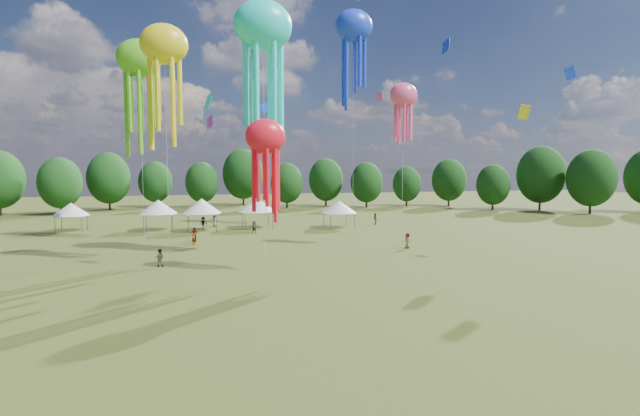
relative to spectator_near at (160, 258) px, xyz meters
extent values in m
imported|color=gray|center=(0.00, 0.00, 0.00)|extent=(0.86, 0.74, 1.53)
imported|color=gray|center=(5.99, 27.81, 0.15)|extent=(0.76, 0.99, 1.82)
imported|color=gray|center=(29.57, 23.62, 0.12)|extent=(0.90, 1.02, 1.77)
imported|color=gray|center=(4.31, 25.48, 0.08)|extent=(1.16, 0.76, 1.69)
imported|color=gray|center=(2.98, 13.38, 0.09)|extent=(1.03, 0.49, 1.71)
imported|color=gray|center=(10.58, 18.68, 0.05)|extent=(1.54, 0.56, 1.64)
imported|color=gray|center=(2.86, 11.29, 0.04)|extent=(0.66, 0.70, 1.62)
imported|color=gray|center=(24.65, 2.81, 0.04)|extent=(0.65, 0.87, 1.61)
cylinder|color=#47474C|center=(-14.53, 26.14, 0.25)|extent=(0.08, 0.08, 2.03)
cylinder|color=#47474C|center=(-14.53, 29.34, 0.25)|extent=(0.08, 0.08, 2.03)
cylinder|color=#47474C|center=(-11.33, 26.14, 0.25)|extent=(0.08, 0.08, 2.03)
cylinder|color=#47474C|center=(-11.33, 29.34, 0.25)|extent=(0.08, 0.08, 2.03)
cube|color=silver|center=(-12.93, 27.74, 1.31)|extent=(3.60, 3.60, 0.10)
cone|color=silver|center=(-12.93, 27.74, 2.23)|extent=(4.68, 4.68, 1.74)
cylinder|color=#47474C|center=(-3.39, 23.57, 0.34)|extent=(0.08, 0.08, 2.22)
cylinder|color=#47474C|center=(-3.39, 27.12, 0.34)|extent=(0.08, 0.08, 2.22)
cylinder|color=#47474C|center=(0.16, 23.57, 0.34)|extent=(0.08, 0.08, 2.22)
cylinder|color=#47474C|center=(0.16, 27.12, 0.34)|extent=(0.08, 0.08, 2.22)
cube|color=silver|center=(-1.62, 25.35, 1.51)|extent=(3.95, 3.95, 0.10)
cone|color=silver|center=(-1.62, 25.35, 2.51)|extent=(5.13, 5.13, 1.90)
cylinder|color=#47474C|center=(2.29, 21.29, 0.40)|extent=(0.08, 0.08, 2.33)
cylinder|color=#47474C|center=(2.29, 24.91, 0.40)|extent=(0.08, 0.08, 2.33)
cylinder|color=#47474C|center=(5.91, 21.29, 0.40)|extent=(0.08, 0.08, 2.33)
cylinder|color=#47474C|center=(5.91, 24.91, 0.40)|extent=(0.08, 0.08, 2.33)
cube|color=silver|center=(4.10, 23.10, 1.61)|extent=(4.03, 4.03, 0.10)
cone|color=silver|center=(4.10, 23.10, 2.66)|extent=(5.23, 5.23, 1.99)
cylinder|color=#47474C|center=(9.84, 22.39, 0.37)|extent=(0.08, 0.08, 2.27)
cylinder|color=#47474C|center=(9.84, 26.24, 0.37)|extent=(0.08, 0.08, 2.27)
cylinder|color=#47474C|center=(13.69, 22.39, 0.37)|extent=(0.08, 0.08, 2.27)
cylinder|color=#47474C|center=(13.69, 26.24, 0.37)|extent=(0.08, 0.08, 2.27)
cube|color=silver|center=(11.77, 24.32, 1.56)|extent=(4.25, 4.25, 0.10)
cone|color=silver|center=(11.77, 24.32, 2.58)|extent=(5.53, 5.53, 1.95)
cylinder|color=#47474C|center=(21.37, 19.78, 0.26)|extent=(0.08, 0.08, 2.05)
cylinder|color=#47474C|center=(21.37, 23.27, 0.26)|extent=(0.08, 0.08, 2.05)
cylinder|color=#47474C|center=(24.87, 19.78, 0.26)|extent=(0.08, 0.08, 2.05)
cylinder|color=#47474C|center=(24.87, 23.27, 0.26)|extent=(0.08, 0.08, 2.05)
cube|color=silver|center=(23.12, 21.52, 1.34)|extent=(3.90, 3.90, 0.10)
cone|color=silver|center=(23.12, 21.52, 2.27)|extent=(5.07, 5.07, 1.76)
ellipsoid|color=yellow|center=(0.75, 1.38, 18.20)|extent=(4.03, 2.82, 3.42)
cylinder|color=beige|center=(0.75, 1.38, 8.72)|extent=(0.03, 0.03, 18.97)
ellipsoid|color=#1CF2E5|center=(9.50, 2.84, 20.93)|extent=(5.50, 3.85, 4.68)
cylinder|color=beige|center=(9.50, 2.84, 10.08)|extent=(0.03, 0.03, 21.70)
ellipsoid|color=#FA4984|center=(24.25, 3.44, 15.27)|extent=(2.99, 2.10, 2.54)
cylinder|color=beige|center=(24.25, 3.44, 7.25)|extent=(0.03, 0.03, 16.04)
ellipsoid|color=#5EC620|center=(-2.67, 16.40, 20.27)|extent=(5.02, 3.52, 4.27)
cylinder|color=beige|center=(-2.67, 16.40, 9.75)|extent=(0.03, 0.03, 21.03)
ellipsoid|color=#FF162B|center=(8.48, -4.40, 10.13)|extent=(3.25, 2.27, 2.76)
cylinder|color=beige|center=(8.48, -4.40, 4.68)|extent=(0.03, 0.03, 10.90)
ellipsoid|color=#1A3BF2|center=(25.33, 21.71, 27.75)|extent=(5.37, 3.76, 4.56)
cylinder|color=beige|center=(25.33, 21.71, 13.49)|extent=(0.03, 0.03, 28.51)
cube|color=#1A3BF2|center=(15.06, 36.90, 17.96)|extent=(1.80, 0.89, 1.92)
cube|color=#1CF2E5|center=(31.45, 36.15, 26.18)|extent=(0.48, 0.74, 0.93)
cube|color=purple|center=(4.89, 11.17, 12.72)|extent=(0.65, 1.36, 1.59)
cube|color=#1A3BF2|center=(47.62, 5.82, 19.33)|extent=(1.68, 0.44, 1.86)
cube|color=#FF162B|center=(-3.27, 32.47, 21.61)|extent=(0.54, 1.63, 1.99)
cube|color=#1A3BF2|center=(43.33, 27.44, 27.70)|extent=(0.82, 2.48, 2.72)
cube|color=#FA4984|center=(35.64, 36.52, 20.60)|extent=(0.96, 1.02, 1.61)
cube|color=orange|center=(12.40, 18.27, 12.81)|extent=(1.12, 0.37, 1.28)
cube|color=yellow|center=(39.80, 4.16, 14.14)|extent=(1.30, 0.70, 1.68)
cube|color=#1CF2E5|center=(5.12, 20.72, 16.26)|extent=(1.07, 1.76, 2.23)
cylinder|color=#38281C|center=(-30.76, 55.29, 0.94)|extent=(0.44, 0.44, 3.41)
cylinder|color=#38281C|center=(-20.67, 54.82, 0.77)|extent=(0.44, 0.44, 3.07)
ellipsoid|color=#163E14|center=(-20.67, 54.82, 5.17)|extent=(7.66, 7.66, 9.58)
cylinder|color=#38281C|center=(-13.58, 63.13, 0.95)|extent=(0.44, 0.44, 3.43)
ellipsoid|color=#163E14|center=(-13.58, 63.13, 5.89)|extent=(8.58, 8.58, 10.73)
cylinder|color=#38281C|center=(-4.83, 68.76, 0.71)|extent=(0.44, 0.44, 2.95)
ellipsoid|color=#163E14|center=(-4.83, 68.76, 4.94)|extent=(7.37, 7.37, 9.21)
cylinder|color=#38281C|center=(5.23, 64.86, 0.68)|extent=(0.44, 0.44, 2.89)
ellipsoid|color=#163E14|center=(5.23, 64.86, 4.84)|extent=(7.23, 7.23, 9.04)
cylinder|color=#38281C|center=(14.84, 69.29, 1.15)|extent=(0.44, 0.44, 3.84)
ellipsoid|color=#163E14|center=(14.84, 69.29, 6.67)|extent=(9.60, 9.60, 11.99)
cylinder|color=#38281C|center=(23.12, 58.24, 0.66)|extent=(0.44, 0.44, 2.84)
ellipsoid|color=#163E14|center=(23.12, 58.24, 4.74)|extent=(7.11, 7.11, 8.89)
cylinder|color=#38281C|center=(32.86, 60.83, 0.82)|extent=(0.44, 0.44, 3.16)
ellipsoid|color=#163E14|center=(32.86, 60.83, 5.36)|extent=(7.91, 7.91, 9.88)
cylinder|color=#38281C|center=(40.62, 55.09, 0.68)|extent=(0.44, 0.44, 2.88)
ellipsoid|color=#163E14|center=(40.62, 55.09, 4.82)|extent=(7.21, 7.21, 9.01)
cylinder|color=#38281C|center=(51.44, 57.04, 0.55)|extent=(0.44, 0.44, 2.63)
ellipsoid|color=#163E14|center=(51.44, 57.04, 4.33)|extent=(6.57, 6.57, 8.22)
cylinder|color=#38281C|center=(60.44, 53.53, 0.80)|extent=(0.44, 0.44, 3.13)
ellipsoid|color=#163E14|center=(60.44, 53.53, 5.29)|extent=(7.81, 7.81, 9.77)
cylinder|color=#38281C|center=(63.57, 41.61, 0.59)|extent=(0.44, 0.44, 2.72)
ellipsoid|color=#163E14|center=(63.57, 41.61, 4.50)|extent=(6.80, 6.80, 8.50)
cylinder|color=#38281C|center=(72.89, 38.72, 1.14)|extent=(0.44, 0.44, 3.81)
ellipsoid|color=#163E14|center=(72.89, 38.72, 6.61)|extent=(9.52, 9.52, 11.90)
cylinder|color=#38281C|center=(76.50, 29.60, 0.99)|extent=(0.44, 0.44, 3.51)
ellipsoid|color=#163E14|center=(76.50, 29.60, 6.03)|extent=(8.78, 8.78, 10.97)
camera|label=1|loc=(2.61, -41.03, 7.41)|focal=25.86mm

